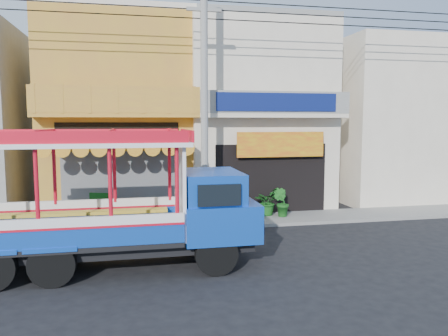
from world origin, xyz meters
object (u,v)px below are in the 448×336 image
at_px(songthaew_truck, 131,202).
at_px(potted_plant_a, 266,201).
at_px(utility_pole, 208,86).
at_px(potted_plant_b, 281,203).
at_px(green_sign, 100,210).

bearing_deg(songthaew_truck, potted_plant_a, 43.59).
xyz_separation_m(utility_pole, potted_plant_b, (3.00, 0.82, -4.37)).
height_order(songthaew_truck, potted_plant_a, songthaew_truck).
xyz_separation_m(songthaew_truck, green_sign, (-1.18, 4.81, -1.15)).
xyz_separation_m(green_sign, potted_plant_b, (6.85, -0.24, 0.08)).
relative_size(songthaew_truck, potted_plant_b, 7.07).
height_order(utility_pole, green_sign, utility_pole).
relative_size(green_sign, potted_plant_a, 1.04).
distance_m(utility_pole, potted_plant_b, 5.36).
height_order(utility_pole, potted_plant_b, utility_pole).
relative_size(potted_plant_a, potted_plant_b, 0.99).
bearing_deg(songthaew_truck, green_sign, 103.81).
bearing_deg(utility_pole, songthaew_truck, -125.46).
xyz_separation_m(utility_pole, potted_plant_a, (2.51, 1.18, -4.37)).
xyz_separation_m(songthaew_truck, potted_plant_a, (5.18, 4.93, -1.08)).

